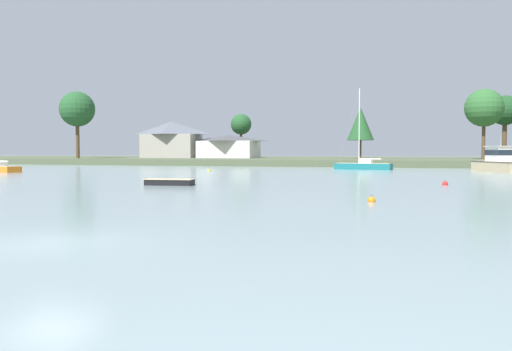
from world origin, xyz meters
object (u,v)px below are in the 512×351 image
at_px(dinghy_black, 170,183).
at_px(mooring_buoy_orange, 372,200).
at_px(mooring_buoy_red, 445,184).
at_px(mooring_buoy_yellow, 209,171).
at_px(sailboat_teal, 363,168).
at_px(cruiser_sand, 505,167).

bearing_deg(dinghy_black, mooring_buoy_orange, -29.51).
xyz_separation_m(mooring_buoy_red, mooring_buoy_yellow, (-27.25, 20.33, -0.01)).
distance_m(sailboat_teal, mooring_buoy_yellow, 21.72).
bearing_deg(sailboat_teal, mooring_buoy_yellow, -148.72).
bearing_deg(mooring_buoy_yellow, cruiser_sand, 8.95).
bearing_deg(cruiser_sand, mooring_buoy_orange, -107.44).
relative_size(cruiser_sand, mooring_buoy_orange, 22.78).
relative_size(dinghy_black, mooring_buoy_red, 7.80).
height_order(dinghy_black, mooring_buoy_yellow, dinghy_black).
height_order(cruiser_sand, mooring_buoy_yellow, cruiser_sand).
relative_size(cruiser_sand, mooring_buoy_red, 20.99).
bearing_deg(mooring_buoy_orange, dinghy_black, 150.49).
xyz_separation_m(mooring_buoy_red, mooring_buoy_orange, (-4.46, -14.79, -0.01)).
bearing_deg(mooring_buoy_orange, mooring_buoy_red, 73.21).
bearing_deg(mooring_buoy_red, mooring_buoy_orange, -106.79).
bearing_deg(mooring_buoy_red, dinghy_black, -163.21).
xyz_separation_m(cruiser_sand, mooring_buoy_yellow, (-35.59, -5.60, -0.64)).
xyz_separation_m(sailboat_teal, mooring_buoy_orange, (4.23, -46.41, -0.17)).
relative_size(dinghy_black, mooring_buoy_yellow, 9.18).
bearing_deg(cruiser_sand, mooring_buoy_red, -107.82).
distance_m(dinghy_black, mooring_buoy_orange, 17.80).
xyz_separation_m(cruiser_sand, mooring_buoy_red, (-8.34, -25.94, -0.63)).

